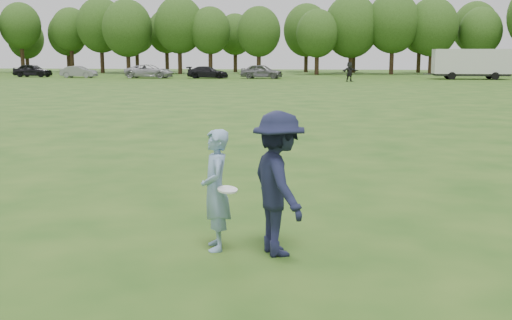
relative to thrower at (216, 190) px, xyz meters
The scene contains 12 objects.
ground 1.49m from the thrower, 30.11° to the right, with size 200.00×200.00×0.00m, color #214A14.
thrower is the anchor object (origin of this frame).
defender 0.89m from the thrower, ahead, with size 1.26×0.72×1.95m, color #191C37.
player_far_d 52.25m from the thrower, 86.47° to the left, with size 1.81×0.58×1.95m, color black.
car_a 68.48m from the thrower, 119.42° to the left, with size 1.81×4.49×1.53m, color black.
car_b 64.08m from the thrower, 115.14° to the left, with size 1.42×4.06×1.34m, color gray.
car_c 61.13m from the thrower, 108.02° to the left, with size 2.51×5.44×1.51m, color #AFAFB4.
car_d 59.54m from the thrower, 101.88° to the left, with size 1.86×4.58×1.33m, color black.
car_e 58.84m from the thrower, 96.08° to the left, with size 1.86×4.62×1.58m, color slate.
disc_in_play 0.30m from the thrower, 46.06° to the right, with size 0.32×0.32×0.08m.
cargo_trailer 61.47m from the thrower, 74.63° to the left, with size 9.00×2.75×3.20m.
treeline 76.57m from the thrower, 87.09° to the left, with size 130.35×18.39×11.74m.
Camera 1 is at (0.49, -7.26, 2.68)m, focal length 42.00 mm.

